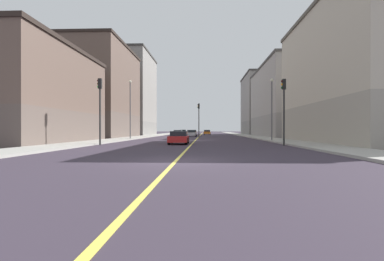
{
  "coord_description": "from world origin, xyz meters",
  "views": [
    {
      "loc": [
        1.31,
        -13.22,
        1.4
      ],
      "look_at": [
        -1.35,
        45.49,
        1.19
      ],
      "focal_mm": 28.29,
      "sensor_mm": 36.0,
      "label": 1
    }
  ],
  "objects": [
    {
      "name": "building_right_midblock",
      "position": [
        -17.51,
        38.22,
        7.82
      ],
      "size": [
        11.22,
        19.15,
        15.62
      ],
      "color": "brown",
      "rests_on": "ground"
    },
    {
      "name": "car_silver",
      "position": [
        -1.46,
        46.94,
        0.64
      ],
      "size": [
        2.02,
        4.34,
        1.3
      ],
      "color": "silver",
      "rests_on": "ground"
    },
    {
      "name": "lane_center_stripe",
      "position": [
        0.0,
        49.0,
        0.01
      ],
      "size": [
        0.16,
        154.0,
        0.01
      ],
      "primitive_type": "cube",
      "color": "#E5D14C",
      "rests_on": "ground"
    },
    {
      "name": "sidewalk_left",
      "position": [
        10.26,
        49.0,
        0.07
      ],
      "size": [
        3.57,
        168.0,
        0.15
      ],
      "primitive_type": "cube",
      "color": "#9E9B93",
      "rests_on": "ground"
    },
    {
      "name": "building_right_corner",
      "position": [
        -17.51,
        17.17,
        4.99
      ],
      "size": [
        11.22,
        18.51,
        9.96
      ],
      "color": "brown",
      "rests_on": "ground"
    },
    {
      "name": "street_lamp_right_near",
      "position": [
        -9.08,
        27.97,
        4.94
      ],
      "size": [
        0.36,
        0.36,
        8.01
      ],
      "color": "#4C4C51",
      "rests_on": "ground"
    },
    {
      "name": "car_green",
      "position": [
        -4.84,
        69.24,
        0.64
      ],
      "size": [
        1.84,
        4.06,
        1.31
      ],
      "color": "#1E6B38",
      "rests_on": "ground"
    },
    {
      "name": "building_left_near",
      "position": [
        17.51,
        18.44,
        7.01
      ],
      "size": [
        11.22,
        23.22,
        14.01
      ],
      "color": "#9D9688",
      "rests_on": "ground"
    },
    {
      "name": "car_white",
      "position": [
        -4.59,
        50.92,
        0.63
      ],
      "size": [
        1.96,
        4.41,
        1.27
      ],
      "color": "white",
      "rests_on": "ground"
    },
    {
      "name": "car_red",
      "position": [
        -1.24,
        15.43,
        0.61
      ],
      "size": [
        1.82,
        4.04,
        1.23
      ],
      "color": "red",
      "rests_on": "ground"
    },
    {
      "name": "traffic_light_right_near",
      "position": [
        -8.1,
        13.25,
        3.84
      ],
      "size": [
        0.4,
        0.32,
        5.93
      ],
      "color": "#2D2D2D",
      "rests_on": "ground"
    },
    {
      "name": "traffic_light_median_far",
      "position": [
        0.08,
        40.74,
        3.9
      ],
      "size": [
        0.4,
        0.32,
        6.03
      ],
      "color": "#2D2D2D",
      "rests_on": "ground"
    },
    {
      "name": "car_orange",
      "position": [
        1.69,
        66.52,
        0.63
      ],
      "size": [
        1.88,
        3.99,
        1.27
      ],
      "color": "orange",
      "rests_on": "ground"
    },
    {
      "name": "street_lamp_left_near",
      "position": [
        9.08,
        22.65,
        4.52
      ],
      "size": [
        0.36,
        0.36,
        7.23
      ],
      "color": "#4C4C51",
      "rests_on": "ground"
    },
    {
      "name": "sidewalk_right",
      "position": [
        -10.26,
        49.0,
        0.07
      ],
      "size": [
        3.57,
        168.0,
        0.15
      ],
      "primitive_type": "cube",
      "color": "#9E9B93",
      "rests_on": "ground"
    },
    {
      "name": "building_right_distant",
      "position": [
        -17.51,
        59.57,
        9.84
      ],
      "size": [
        11.22,
        18.62,
        19.66
      ],
      "color": "slate",
      "rests_on": "ground"
    },
    {
      "name": "building_left_mid",
      "position": [
        17.51,
        46.42,
        6.9
      ],
      "size": [
        11.22,
        25.77,
        13.79
      ],
      "color": "gray",
      "rests_on": "ground"
    },
    {
      "name": "ground_plane",
      "position": [
        0.0,
        0.0,
        0.0
      ],
      "size": [
        400.0,
        400.0,
        0.0
      ],
      "primitive_type": "plane",
      "color": "#352C39",
      "rests_on": "ground"
    },
    {
      "name": "traffic_light_left_near",
      "position": [
        8.06,
        13.25,
        3.74
      ],
      "size": [
        0.4,
        0.32,
        5.75
      ],
      "color": "#2D2D2D",
      "rests_on": "ground"
    },
    {
      "name": "building_left_far",
      "position": [
        17.51,
        70.72,
        8.15
      ],
      "size": [
        11.22,
        19.02,
        16.27
      ],
      "color": "slate",
      "rests_on": "ground"
    }
  ]
}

